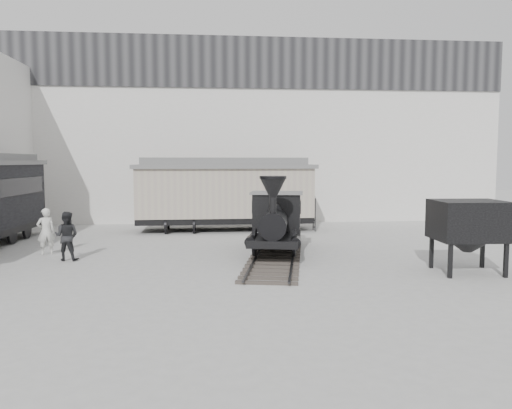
{
  "coord_description": "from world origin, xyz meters",
  "views": [
    {
      "loc": [
        -0.87,
        -16.02,
        3.72
      ],
      "look_at": [
        0.92,
        3.59,
        2.0
      ],
      "focal_mm": 35.0,
      "sensor_mm": 36.0,
      "label": 1
    }
  ],
  "objects": [
    {
      "name": "ground",
      "position": [
        0.0,
        0.0,
        0.0
      ],
      "size": [
        90.0,
        90.0,
        0.0
      ],
      "primitive_type": "plane",
      "color": "#9E9E9B"
    },
    {
      "name": "boxcar",
      "position": [
        -0.12,
        10.64,
        2.04
      ],
      "size": [
        9.57,
        3.13,
        3.9
      ],
      "rotation": [
        0.0,
        0.0,
        0.02
      ],
      "color": "black",
      "rests_on": "ground"
    },
    {
      "name": "coal_hopper",
      "position": [
        7.64,
        -0.32,
        1.58
      ],
      "size": [
        2.3,
        1.91,
        2.42
      ],
      "rotation": [
        0.0,
        0.0,
        -0.05
      ],
      "color": "black",
      "rests_on": "ground"
    },
    {
      "name": "visitor_a",
      "position": [
        -7.41,
        4.27,
        0.93
      ],
      "size": [
        0.81,
        0.7,
        1.87
      ],
      "primitive_type": "imported",
      "rotation": [
        0.0,
        0.0,
        3.59
      ],
      "color": "silver",
      "rests_on": "ground"
    },
    {
      "name": "locomotive",
      "position": [
        1.71,
        3.45,
        1.15
      ],
      "size": [
        3.55,
        9.01,
        3.11
      ],
      "rotation": [
        0.0,
        0.0,
        -0.19
      ],
      "color": "#36312C",
      "rests_on": "ground"
    },
    {
      "name": "visitor_b",
      "position": [
        -6.26,
        3.01,
        0.92
      ],
      "size": [
        0.97,
        0.8,
        1.84
      ],
      "primitive_type": "imported",
      "rotation": [
        0.0,
        0.0,
        3.02
      ],
      "color": "black",
      "rests_on": "ground"
    },
    {
      "name": "north_wall",
      "position": [
        0.0,
        14.98,
        5.55
      ],
      "size": [
        34.0,
        2.51,
        11.0
      ],
      "color": "silver",
      "rests_on": "ground"
    }
  ]
}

